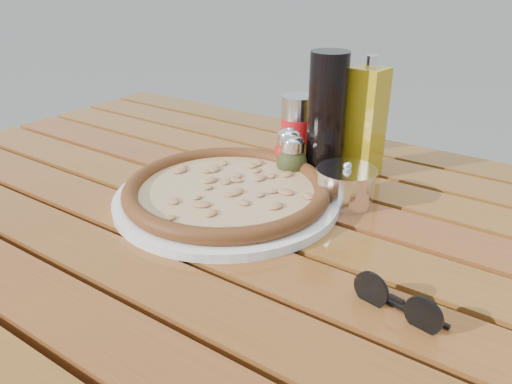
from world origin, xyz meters
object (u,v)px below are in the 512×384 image
Objects in this scene: parmesan_tin at (346,185)px; plate at (227,198)px; pizza at (227,189)px; sunglasses at (397,302)px; oregano_shaker at (292,159)px; soda_can at (298,127)px; dark_bottle at (327,117)px; table at (249,256)px; pepper_shaker at (288,151)px; olive_oil_cruet at (366,121)px.

plate is at bearing -145.97° from parmesan_tin.
pizza is 0.19m from parmesan_tin.
parmesan_tin is 0.28m from sunglasses.
sunglasses is at bearing -41.39° from oregano_shaker.
soda_can reaches higher than parmesan_tin.
soda_can is at bearing 145.47° from dark_bottle.
table is 0.30m from soda_can.
table is 0.11m from pizza.
pepper_shaker is 0.15m from olive_oil_cruet.
pepper_shaker reaches higher than parmesan_tin.
parmesan_tin is (0.14, -0.06, -0.01)m from pepper_shaker.
pizza is 3.00× the size of soda_can.
table is 3.89× the size of pizza.
oregano_shaker is 0.73× the size of parmesan_tin.
olive_oil_cruet is (0.09, 0.10, 0.06)m from oregano_shaker.
oregano_shaker is 0.38m from sunglasses.
plate is 3.24× the size of sunglasses.
soda_can reaches higher than sunglasses.
oregano_shaker is at bearing 95.59° from table.
pepper_shaker is 0.74× the size of sunglasses.
table is 0.22m from pepper_shaker.
pizza is 4.38× the size of pepper_shaker.
oregano_shaker is 0.12m from soda_can.
soda_can reaches higher than plate.
oregano_shaker is at bearing -48.38° from pepper_shaker.
pepper_shaker is 1.00× the size of oregano_shaker.
dark_bottle is at bearing 139.54° from sunglasses.
olive_oil_cruet reaches higher than soda_can.
pepper_shaker is 0.73× the size of parmesan_tin.
olive_oil_cruet is (0.14, -0.01, 0.04)m from soda_can.
sunglasses is at bearing -19.39° from pizza.
oregano_shaker is 0.39× the size of olive_oil_cruet.
table is at bearing -130.75° from parmesan_tin.
sunglasses is at bearing -52.70° from parmesan_tin.
table is 0.27m from dark_bottle.
dark_bottle reaches higher than soda_can.
dark_bottle is 0.14m from parmesan_tin.
pepper_shaker is at bearing -165.49° from dark_bottle.
olive_oil_cruet reaches higher than pepper_shaker.
dark_bottle is at bearing 67.27° from pizza.
olive_oil_cruet is at bearing 48.70° from oregano_shaker.
olive_oil_cruet is at bearing 32.12° from pepper_shaker.
table is at bearing -77.38° from pepper_shaker.
parmesan_tin is at bearing -39.50° from soda_can.
soda_can reaches higher than oregano_shaker.
pepper_shaker is 0.04m from oregano_shaker.
parmesan_tin is 1.01× the size of sunglasses.
pizza is 0.25m from soda_can.
pizza is 4.38× the size of oregano_shaker.
plate is 0.25m from soda_can.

